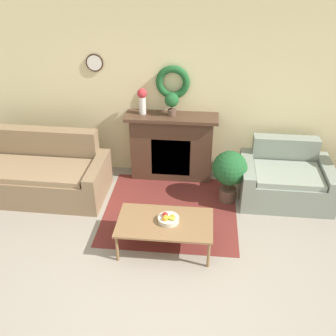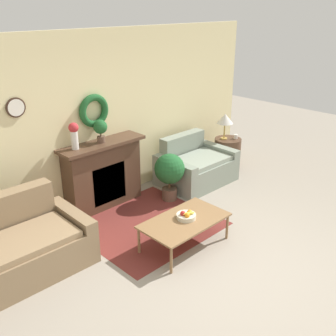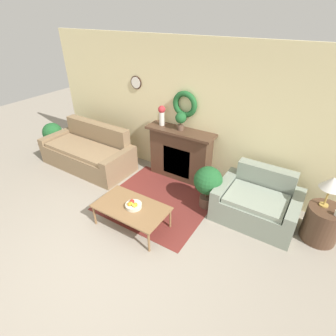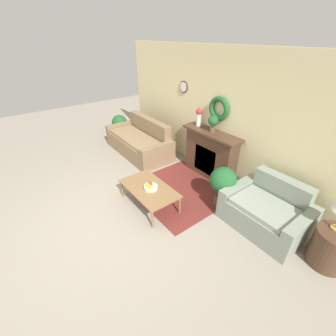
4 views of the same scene
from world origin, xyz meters
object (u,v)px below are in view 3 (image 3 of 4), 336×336
(loveseat_right, at_px, (257,203))
(potted_plant_floor_by_loveseat, at_px, (208,183))
(couch_left, at_px, (89,153))
(table_lamp, at_px, (332,183))
(coffee_table, at_px, (131,208))
(vase_on_mantel_left, at_px, (162,114))
(potted_plant_floor_by_couch, at_px, (53,134))
(side_table_by_loveseat, at_px, (322,224))
(fireplace, at_px, (180,154))
(potted_plant_on_mantel, at_px, (181,119))
(fruit_bowl, at_px, (133,205))

(loveseat_right, height_order, potted_plant_floor_by_loveseat, loveseat_right)
(couch_left, bearing_deg, table_lamp, 4.97)
(coffee_table, bearing_deg, loveseat_right, 37.87)
(vase_on_mantel_left, bearing_deg, coffee_table, -73.14)
(loveseat_right, relative_size, potted_plant_floor_by_couch, 1.81)
(potted_plant_floor_by_loveseat, bearing_deg, table_lamp, 8.34)
(couch_left, bearing_deg, side_table_by_loveseat, 4.27)
(side_table_by_loveseat, bearing_deg, fireplace, 171.81)
(coffee_table, xyz_separation_m, potted_plant_floor_by_couch, (-3.30, 1.09, 0.08))
(potted_plant_floor_by_couch, bearing_deg, vase_on_mantel_left, 12.44)
(potted_plant_on_mantel, bearing_deg, loveseat_right, -13.13)
(fruit_bowl, relative_size, potted_plant_on_mantel, 0.74)
(potted_plant_on_mantel, height_order, potted_plant_floor_by_loveseat, potted_plant_on_mantel)
(couch_left, distance_m, loveseat_right, 3.69)
(fireplace, height_order, potted_plant_on_mantel, potted_plant_on_mantel)
(fireplace, relative_size, potted_plant_on_mantel, 3.99)
(fireplace, distance_m, potted_plant_on_mantel, 0.75)
(fireplace, xyz_separation_m, potted_plant_floor_by_couch, (-3.23, -0.61, -0.10))
(table_lamp, bearing_deg, loveseat_right, -174.99)
(table_lamp, height_order, vase_on_mantel_left, vase_on_mantel_left)
(coffee_table, relative_size, potted_plant_on_mantel, 3.34)
(fireplace, xyz_separation_m, coffee_table, (0.07, -1.69, -0.18))
(coffee_table, relative_size, fruit_bowl, 4.49)
(potted_plant_floor_by_couch, bearing_deg, loveseat_right, 2.24)
(vase_on_mantel_left, height_order, potted_plant_floor_by_loveseat, vase_on_mantel_left)
(potted_plant_floor_by_couch, bearing_deg, potted_plant_on_mantel, 10.44)
(loveseat_right, bearing_deg, vase_on_mantel_left, 169.52)
(coffee_table, bearing_deg, potted_plant_floor_by_couch, 161.80)
(fruit_bowl, bearing_deg, potted_plant_on_mantel, 93.84)
(fruit_bowl, bearing_deg, vase_on_mantel_left, 108.08)
(fruit_bowl, height_order, potted_plant_floor_by_loveseat, potted_plant_floor_by_loveseat)
(loveseat_right, xyz_separation_m, potted_plant_on_mantel, (-1.72, 0.40, 1.00))
(fireplace, distance_m, vase_on_mantel_left, 0.88)
(table_lamp, distance_m, potted_plant_on_mantel, 2.67)
(couch_left, bearing_deg, fireplace, 19.45)
(loveseat_right, xyz_separation_m, fruit_bowl, (-1.61, -1.27, 0.14))
(couch_left, distance_m, side_table_by_loveseat, 4.67)
(loveseat_right, bearing_deg, coffee_table, -141.58)
(side_table_by_loveseat, distance_m, vase_on_mantel_left, 3.32)
(loveseat_right, xyz_separation_m, potted_plant_floor_by_couch, (-4.95, -0.19, 0.15))
(fireplace, relative_size, fruit_bowl, 5.36)
(potted_plant_on_mantel, bearing_deg, potted_plant_floor_by_loveseat, -33.02)
(coffee_table, bearing_deg, couch_left, 153.08)
(vase_on_mantel_left, relative_size, potted_plant_floor_by_loveseat, 0.49)
(couch_left, bearing_deg, coffee_table, -25.96)
(side_table_by_loveseat, distance_m, potted_plant_floor_by_loveseat, 1.83)
(fruit_bowl, xyz_separation_m, potted_plant_floor_by_loveseat, (0.78, 1.09, 0.07))
(potted_plant_on_mantel, distance_m, potted_plant_floor_by_loveseat, 1.32)
(side_table_by_loveseat, xyz_separation_m, potted_plant_floor_by_couch, (-5.92, -0.22, 0.15))
(couch_left, xyz_separation_m, potted_plant_on_mantel, (1.97, 0.64, 0.98))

